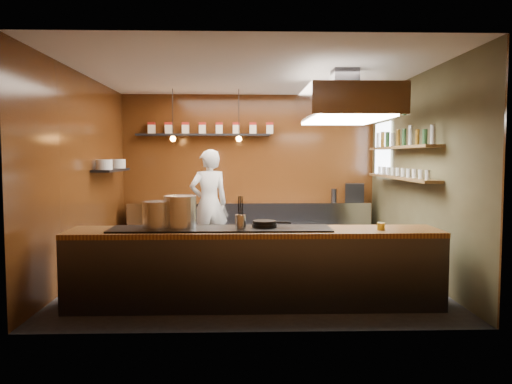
{
  "coord_description": "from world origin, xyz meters",
  "views": [
    {
      "loc": [
        -0.15,
        -7.45,
        1.79
      ],
      "look_at": [
        0.07,
        0.4,
        1.22
      ],
      "focal_mm": 35.0,
      "sensor_mm": 36.0,
      "label": 1
    }
  ],
  "objects_px": {
    "extractor_hood": "(344,105)",
    "stockpot_large": "(180,212)",
    "stockpot_small": "(157,215)",
    "chef": "(209,203)",
    "espresso_machine": "(355,193)"
  },
  "relations": [
    {
      "from": "extractor_hood",
      "to": "stockpot_large",
      "type": "distance_m",
      "value": 2.83
    },
    {
      "from": "extractor_hood",
      "to": "stockpot_large",
      "type": "relative_size",
      "value": 5.14
    },
    {
      "from": "stockpot_large",
      "to": "stockpot_small",
      "type": "relative_size",
      "value": 1.16
    },
    {
      "from": "chef",
      "to": "stockpot_small",
      "type": "bearing_deg",
      "value": 61.16
    },
    {
      "from": "chef",
      "to": "extractor_hood",
      "type": "bearing_deg",
      "value": 118.41
    },
    {
      "from": "stockpot_small",
      "to": "espresso_machine",
      "type": "bearing_deg",
      "value": 49.17
    },
    {
      "from": "extractor_hood",
      "to": "espresso_machine",
      "type": "height_order",
      "value": "extractor_hood"
    },
    {
      "from": "stockpot_large",
      "to": "espresso_machine",
      "type": "relative_size",
      "value": 1.1
    },
    {
      "from": "stockpot_small",
      "to": "chef",
      "type": "relative_size",
      "value": 0.18
    },
    {
      "from": "espresso_machine",
      "to": "stockpot_large",
      "type": "bearing_deg",
      "value": -115.16
    },
    {
      "from": "stockpot_large",
      "to": "stockpot_small",
      "type": "distance_m",
      "value": 0.28
    },
    {
      "from": "extractor_hood",
      "to": "chef",
      "type": "bearing_deg",
      "value": 139.1
    },
    {
      "from": "extractor_hood",
      "to": "stockpot_small",
      "type": "xyz_separation_m",
      "value": [
        -2.45,
        -1.18,
        -1.41
      ]
    },
    {
      "from": "extractor_hood",
      "to": "espresso_machine",
      "type": "relative_size",
      "value": 5.64
    },
    {
      "from": "stockpot_small",
      "to": "espresso_machine",
      "type": "height_order",
      "value": "same"
    }
  ]
}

